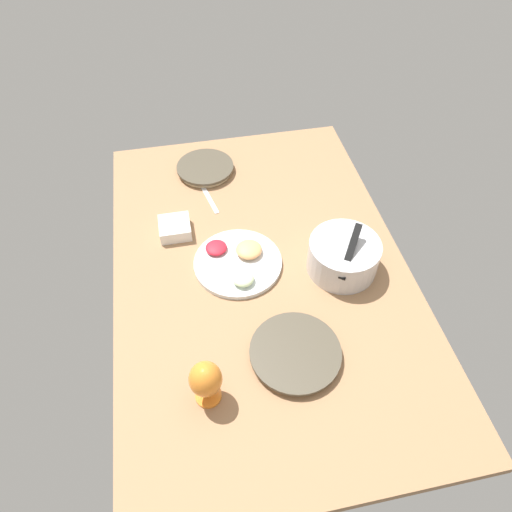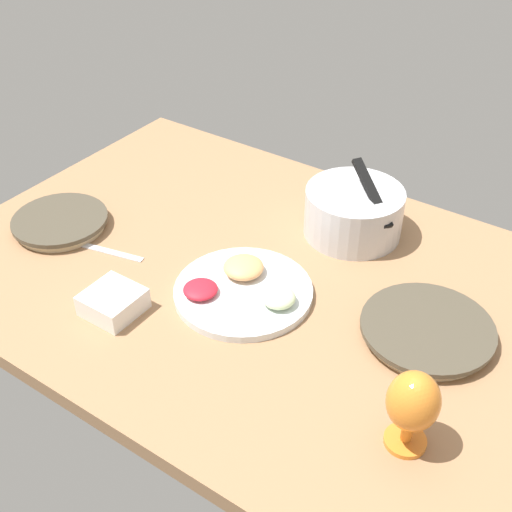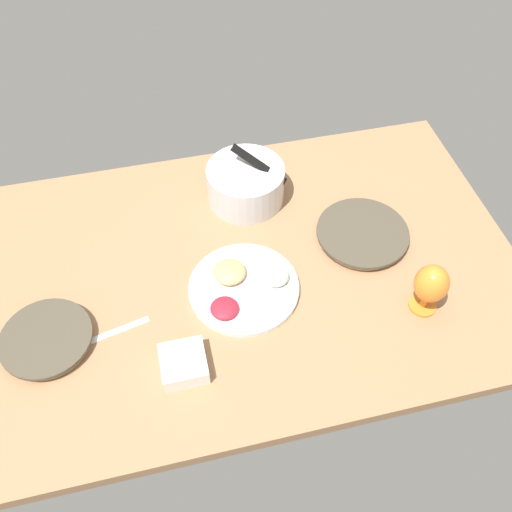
{
  "view_description": "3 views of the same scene",
  "coord_description": "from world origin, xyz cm",
  "px_view_note": "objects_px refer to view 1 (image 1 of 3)",
  "views": [
    {
      "loc": [
        103.04,
        -22.47,
        128.66
      ],
      "look_at": [
        0.27,
        -1.88,
        7.14
      ],
      "focal_mm": 32.55,
      "sensor_mm": 36.0,
      "label": 1
    },
    {
      "loc": [
        65.11,
        -101.97,
        98.52
      ],
      "look_at": [
        -3.68,
        -1.94,
        7.14
      ],
      "focal_mm": 46.88,
      "sensor_mm": 36.0,
      "label": 2
    },
    {
      "loc": [
        -20.67,
        -97.48,
        130.57
      ],
      "look_at": [
        1.78,
        -2.04,
        7.14
      ],
      "focal_mm": 38.9,
      "sensor_mm": 36.0,
      "label": 3
    }
  ],
  "objects_px": {
    "dinner_plate_right": "(295,353)",
    "square_bowl_white": "(175,227)",
    "hurricane_glass_orange": "(206,380)",
    "mixing_bowl": "(343,255)",
    "dinner_plate_left": "(205,168)",
    "fruit_platter": "(238,261)"
  },
  "relations": [
    {
      "from": "dinner_plate_left",
      "to": "mixing_bowl",
      "type": "bearing_deg",
      "value": 32.76
    },
    {
      "from": "mixing_bowl",
      "to": "hurricane_glass_orange",
      "type": "bearing_deg",
      "value": -53.73
    },
    {
      "from": "mixing_bowl",
      "to": "square_bowl_white",
      "type": "height_order",
      "value": "mixing_bowl"
    },
    {
      "from": "hurricane_glass_orange",
      "to": "square_bowl_white",
      "type": "xyz_separation_m",
      "value": [
        -0.68,
        -0.04,
        -0.07
      ]
    },
    {
      "from": "mixing_bowl",
      "to": "fruit_platter",
      "type": "bearing_deg",
      "value": -103.68
    },
    {
      "from": "square_bowl_white",
      "to": "dinner_plate_left",
      "type": "bearing_deg",
      "value": 155.26
    },
    {
      "from": "fruit_platter",
      "to": "square_bowl_white",
      "type": "relative_size",
      "value": 2.73
    },
    {
      "from": "dinner_plate_right",
      "to": "mixing_bowl",
      "type": "xyz_separation_m",
      "value": [
        -0.31,
        0.25,
        0.05
      ]
    },
    {
      "from": "dinner_plate_right",
      "to": "fruit_platter",
      "type": "bearing_deg",
      "value": -164.87
    },
    {
      "from": "dinner_plate_right",
      "to": "hurricane_glass_orange",
      "type": "relative_size",
      "value": 1.68
    },
    {
      "from": "mixing_bowl",
      "to": "hurricane_glass_orange",
      "type": "distance_m",
      "value": 0.66
    },
    {
      "from": "fruit_platter",
      "to": "hurricane_glass_orange",
      "type": "relative_size",
      "value": 1.88
    },
    {
      "from": "dinner_plate_right",
      "to": "mixing_bowl",
      "type": "height_order",
      "value": "mixing_bowl"
    },
    {
      "from": "dinner_plate_right",
      "to": "square_bowl_white",
      "type": "height_order",
      "value": "square_bowl_white"
    },
    {
      "from": "mixing_bowl",
      "to": "dinner_plate_left",
      "type": "bearing_deg",
      "value": -147.24
    },
    {
      "from": "dinner_plate_right",
      "to": "square_bowl_white",
      "type": "bearing_deg",
      "value": -152.21
    },
    {
      "from": "dinner_plate_left",
      "to": "square_bowl_white",
      "type": "height_order",
      "value": "square_bowl_white"
    },
    {
      "from": "dinner_plate_left",
      "to": "dinner_plate_right",
      "type": "bearing_deg",
      "value": 9.48
    },
    {
      "from": "dinner_plate_left",
      "to": "fruit_platter",
      "type": "bearing_deg",
      "value": 5.25
    },
    {
      "from": "dinner_plate_right",
      "to": "hurricane_glass_orange",
      "type": "bearing_deg",
      "value": -74.41
    },
    {
      "from": "dinner_plate_right",
      "to": "mixing_bowl",
      "type": "distance_m",
      "value": 0.4
    },
    {
      "from": "mixing_bowl",
      "to": "square_bowl_white",
      "type": "distance_m",
      "value": 0.64
    }
  ]
}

